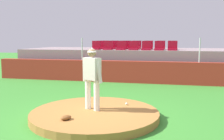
{
  "coord_description": "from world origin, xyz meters",
  "views": [
    {
      "loc": [
        2.03,
        -6.73,
        2.2
      ],
      "look_at": [
        0.0,
        2.15,
        1.1
      ],
      "focal_mm": 41.53,
      "sensor_mm": 36.0,
      "label": 1
    }
  ],
  "objects_px": {
    "stadium_chair_15": "(115,46)",
    "stadium_chair_9": "(124,47)",
    "stadium_chair_6": "(172,47)",
    "stadium_chair_7": "(100,46)",
    "stadium_chair_14": "(105,46)",
    "stadium_chair_4": "(146,47)",
    "stadium_chair_0": "(96,47)",
    "stadium_chair_2": "(121,47)",
    "stadium_chair_10": "(135,47)",
    "stadium_chair_3": "(134,47)",
    "stadium_chair_11": "(148,47)",
    "stadium_chair_18": "(149,46)",
    "fielding_glove": "(66,118)",
    "stadium_chair_13": "(173,47)",
    "stadium_chair_20": "(172,46)",
    "stadium_chair_8": "(112,47)",
    "stadium_chair_16": "(126,46)",
    "stadium_chair_17": "(137,46)",
    "stadium_chair_19": "(161,46)",
    "stadium_chair_1": "(108,47)",
    "pitcher": "(92,74)",
    "baseball": "(126,104)",
    "stadium_chair_5": "(159,47)",
    "stadium_chair_12": "(160,47)"
  },
  "relations": [
    {
      "from": "stadium_chair_7",
      "to": "stadium_chair_11",
      "type": "xyz_separation_m",
      "value": [
        2.82,
        0.03,
        0.0
      ]
    },
    {
      "from": "fielding_glove",
      "to": "stadium_chair_7",
      "type": "height_order",
      "value": "stadium_chair_7"
    },
    {
      "from": "stadium_chair_8",
      "to": "stadium_chair_17",
      "type": "relative_size",
      "value": 1.0
    },
    {
      "from": "baseball",
      "to": "stadium_chair_0",
      "type": "height_order",
      "value": "stadium_chair_0"
    },
    {
      "from": "stadium_chair_8",
      "to": "stadium_chair_13",
      "type": "relative_size",
      "value": 1.0
    },
    {
      "from": "fielding_glove",
      "to": "stadium_chair_0",
      "type": "bearing_deg",
      "value": -141.48
    },
    {
      "from": "stadium_chair_9",
      "to": "stadium_chair_19",
      "type": "xyz_separation_m",
      "value": [
        2.12,
        0.89,
        0.0
      ]
    },
    {
      "from": "baseball",
      "to": "stadium_chair_19",
      "type": "bearing_deg",
      "value": 85.32
    },
    {
      "from": "stadium_chair_15",
      "to": "stadium_chair_9",
      "type": "bearing_deg",
      "value": 129.97
    },
    {
      "from": "stadium_chair_0",
      "to": "stadium_chair_17",
      "type": "bearing_deg",
      "value": -139.29
    },
    {
      "from": "baseball",
      "to": "stadium_chair_9",
      "type": "xyz_separation_m",
      "value": [
        -1.44,
        7.41,
        1.51
      ]
    },
    {
      "from": "stadium_chair_20",
      "to": "stadium_chair_8",
      "type": "bearing_deg",
      "value": 13.88
    },
    {
      "from": "stadium_chair_14",
      "to": "stadium_chair_4",
      "type": "bearing_deg",
      "value": 146.85
    },
    {
      "from": "stadium_chair_7",
      "to": "pitcher",
      "type": "bearing_deg",
      "value": 103.81
    },
    {
      "from": "stadium_chair_2",
      "to": "stadium_chair_12",
      "type": "bearing_deg",
      "value": -156.38
    },
    {
      "from": "stadium_chair_10",
      "to": "stadium_chair_6",
      "type": "bearing_deg",
      "value": 156.79
    },
    {
      "from": "stadium_chair_1",
      "to": "stadium_chair_6",
      "type": "relative_size",
      "value": 1.0
    },
    {
      "from": "stadium_chair_9",
      "to": "stadium_chair_20",
      "type": "xyz_separation_m",
      "value": [
        2.77,
        0.86,
        0.0
      ]
    },
    {
      "from": "stadium_chair_3",
      "to": "stadium_chair_15",
      "type": "bearing_deg",
      "value": -50.88
    },
    {
      "from": "stadium_chair_1",
      "to": "stadium_chair_12",
      "type": "relative_size",
      "value": 1.0
    },
    {
      "from": "fielding_glove",
      "to": "stadium_chair_19",
      "type": "xyz_separation_m",
      "value": [
        1.9,
        10.06,
        1.49
      ]
    },
    {
      "from": "stadium_chair_11",
      "to": "stadium_chair_18",
      "type": "relative_size",
      "value": 1.0
    },
    {
      "from": "stadium_chair_10",
      "to": "stadium_chair_3",
      "type": "bearing_deg",
      "value": 92.44
    },
    {
      "from": "stadium_chair_2",
      "to": "stadium_chair_9",
      "type": "height_order",
      "value": "same"
    },
    {
      "from": "stadium_chair_12",
      "to": "stadium_chair_14",
      "type": "height_order",
      "value": "same"
    },
    {
      "from": "stadium_chair_13",
      "to": "stadium_chair_17",
      "type": "distance_m",
      "value": 2.33
    },
    {
      "from": "stadium_chair_1",
      "to": "stadium_chair_19",
      "type": "distance_m",
      "value": 3.37
    },
    {
      "from": "stadium_chair_3",
      "to": "baseball",
      "type": "bearing_deg",
      "value": 96.37
    },
    {
      "from": "stadium_chair_7",
      "to": "stadium_chair_0",
      "type": "bearing_deg",
      "value": 88.33
    },
    {
      "from": "stadium_chair_17",
      "to": "stadium_chair_15",
      "type": "bearing_deg",
      "value": 1.21
    },
    {
      "from": "stadium_chair_16",
      "to": "stadium_chair_9",
      "type": "bearing_deg",
      "value": 88.62
    },
    {
      "from": "baseball",
      "to": "stadium_chair_10",
      "type": "bearing_deg",
      "value": 95.89
    },
    {
      "from": "stadium_chair_10",
      "to": "stadium_chair_0",
      "type": "bearing_deg",
      "value": 23.33
    },
    {
      "from": "stadium_chair_5",
      "to": "stadium_chair_8",
      "type": "relative_size",
      "value": 1.0
    },
    {
      "from": "stadium_chair_1",
      "to": "stadium_chair_18",
      "type": "relative_size",
      "value": 1.0
    },
    {
      "from": "stadium_chair_9",
      "to": "stadium_chair_3",
      "type": "bearing_deg",
      "value": 128.29
    },
    {
      "from": "stadium_chair_5",
      "to": "stadium_chair_9",
      "type": "xyz_separation_m",
      "value": [
        -2.09,
        0.94,
        0.0
      ]
    },
    {
      "from": "stadium_chair_10",
      "to": "stadium_chair_15",
      "type": "relative_size",
      "value": 1.0
    },
    {
      "from": "stadium_chair_20",
      "to": "stadium_chair_6",
      "type": "bearing_deg",
      "value": 90.2
    },
    {
      "from": "fielding_glove",
      "to": "stadium_chair_9",
      "type": "xyz_separation_m",
      "value": [
        -0.22,
        9.17,
        1.49
      ]
    },
    {
      "from": "stadium_chair_2",
      "to": "stadium_chair_16",
      "type": "relative_size",
      "value": 1.0
    },
    {
      "from": "stadium_chair_6",
      "to": "stadium_chair_7",
      "type": "relative_size",
      "value": 1.0
    },
    {
      "from": "pitcher",
      "to": "stadium_chair_9",
      "type": "distance_m",
      "value": 8.17
    },
    {
      "from": "stadium_chair_9",
      "to": "stadium_chair_18",
      "type": "height_order",
      "value": "same"
    },
    {
      "from": "stadium_chair_3",
      "to": "stadium_chair_4",
      "type": "relative_size",
      "value": 1.0
    },
    {
      "from": "stadium_chair_13",
      "to": "stadium_chair_19",
      "type": "relative_size",
      "value": 1.0
    },
    {
      "from": "stadium_chair_4",
      "to": "stadium_chair_12",
      "type": "relative_size",
      "value": 1.0
    },
    {
      "from": "stadium_chair_6",
      "to": "stadium_chair_15",
      "type": "bearing_deg",
      "value": -26.85
    },
    {
      "from": "fielding_glove",
      "to": "stadium_chair_13",
      "type": "bearing_deg",
      "value": -168.64
    },
    {
      "from": "stadium_chair_10",
      "to": "stadium_chair_15",
      "type": "xyz_separation_m",
      "value": [
        -1.4,
        0.87,
        0.0
      ]
    }
  ]
}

